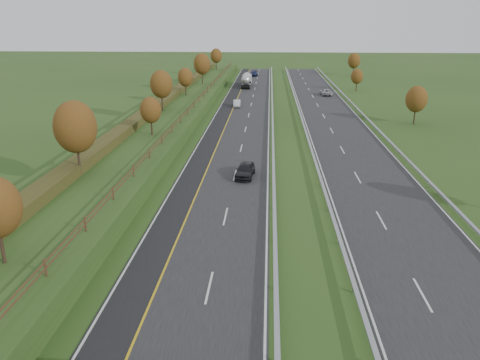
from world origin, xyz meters
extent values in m
plane|color=#294819|center=(8.00, 55.00, 0.00)|extent=(400.00, 400.00, 0.00)
cube|color=black|center=(0.00, 60.00, 0.02)|extent=(10.50, 200.00, 0.04)
cube|color=black|center=(16.50, 60.00, 0.02)|extent=(10.50, 200.00, 0.04)
cube|color=black|center=(-3.75, 60.00, 0.02)|extent=(3.00, 200.00, 0.04)
cube|color=silver|center=(-5.05, 60.00, 0.05)|extent=(0.15, 200.00, 0.01)
cube|color=gold|center=(-2.25, 60.00, 0.05)|extent=(0.15, 200.00, 0.01)
cube|color=silver|center=(5.05, 60.00, 0.05)|extent=(0.15, 200.00, 0.01)
cube|color=silver|center=(11.45, 60.00, 0.05)|extent=(0.15, 200.00, 0.01)
cube|color=silver|center=(21.55, 60.00, 0.05)|extent=(0.15, 200.00, 0.01)
cube|color=silver|center=(1.25, 11.00, 0.05)|extent=(0.15, 4.00, 0.01)
cube|color=silver|center=(15.25, 11.00, 0.05)|extent=(0.15, 4.00, 0.01)
cube|color=silver|center=(1.25, 23.00, 0.05)|extent=(0.15, 4.00, 0.01)
cube|color=silver|center=(15.25, 23.00, 0.05)|extent=(0.15, 4.00, 0.01)
cube|color=silver|center=(1.25, 35.00, 0.05)|extent=(0.15, 4.00, 0.01)
cube|color=silver|center=(15.25, 35.00, 0.05)|extent=(0.15, 4.00, 0.01)
cube|color=silver|center=(1.25, 47.00, 0.05)|extent=(0.15, 4.00, 0.01)
cube|color=silver|center=(15.25, 47.00, 0.05)|extent=(0.15, 4.00, 0.01)
cube|color=silver|center=(1.25, 59.00, 0.05)|extent=(0.15, 4.00, 0.01)
cube|color=silver|center=(15.25, 59.00, 0.05)|extent=(0.15, 4.00, 0.01)
cube|color=silver|center=(1.25, 71.00, 0.05)|extent=(0.15, 4.00, 0.01)
cube|color=silver|center=(15.25, 71.00, 0.05)|extent=(0.15, 4.00, 0.01)
cube|color=silver|center=(1.25, 83.00, 0.05)|extent=(0.15, 4.00, 0.01)
cube|color=silver|center=(15.25, 83.00, 0.05)|extent=(0.15, 4.00, 0.01)
cube|color=silver|center=(1.25, 95.00, 0.05)|extent=(0.15, 4.00, 0.01)
cube|color=silver|center=(15.25, 95.00, 0.05)|extent=(0.15, 4.00, 0.01)
cube|color=silver|center=(1.25, 107.00, 0.05)|extent=(0.15, 4.00, 0.01)
cube|color=silver|center=(15.25, 107.00, 0.05)|extent=(0.15, 4.00, 0.01)
cube|color=silver|center=(1.25, 119.00, 0.05)|extent=(0.15, 4.00, 0.01)
cube|color=silver|center=(15.25, 119.00, 0.05)|extent=(0.15, 4.00, 0.01)
cube|color=silver|center=(1.25, 131.00, 0.05)|extent=(0.15, 4.00, 0.01)
cube|color=silver|center=(15.25, 131.00, 0.05)|extent=(0.15, 4.00, 0.01)
cube|color=silver|center=(1.25, 143.00, 0.05)|extent=(0.15, 4.00, 0.01)
cube|color=silver|center=(15.25, 143.00, 0.05)|extent=(0.15, 4.00, 0.01)
cube|color=silver|center=(1.25, 155.00, 0.05)|extent=(0.15, 4.00, 0.01)
cube|color=silver|center=(15.25, 155.00, 0.05)|extent=(0.15, 4.00, 0.01)
cube|color=#294819|center=(-13.00, 60.00, 1.00)|extent=(12.00, 200.00, 2.00)
cube|color=#353A17|center=(-15.00, 60.00, 2.55)|extent=(2.20, 180.00, 1.10)
cube|color=#422B19|center=(-8.50, 60.00, 2.55)|extent=(0.08, 184.00, 0.10)
cube|color=#422B19|center=(-8.50, 60.00, 2.95)|extent=(0.08, 184.00, 0.10)
cube|color=#422B19|center=(-8.50, 8.50, 2.60)|extent=(0.12, 0.12, 1.20)
cube|color=#422B19|center=(-8.50, 15.00, 2.60)|extent=(0.12, 0.12, 1.20)
cube|color=#422B19|center=(-8.50, 21.50, 2.60)|extent=(0.12, 0.12, 1.20)
cube|color=#422B19|center=(-8.50, 28.00, 2.60)|extent=(0.12, 0.12, 1.20)
cube|color=#422B19|center=(-8.50, 34.50, 2.60)|extent=(0.12, 0.12, 1.20)
cube|color=#422B19|center=(-8.50, 41.00, 2.60)|extent=(0.12, 0.12, 1.20)
cube|color=#422B19|center=(-8.50, 47.50, 2.60)|extent=(0.12, 0.12, 1.20)
cube|color=#422B19|center=(-8.50, 54.00, 2.60)|extent=(0.12, 0.12, 1.20)
cube|color=#422B19|center=(-8.50, 60.50, 2.60)|extent=(0.12, 0.12, 1.20)
cube|color=#422B19|center=(-8.50, 67.00, 2.60)|extent=(0.12, 0.12, 1.20)
cube|color=#422B19|center=(-8.50, 73.50, 2.60)|extent=(0.12, 0.12, 1.20)
cube|color=#422B19|center=(-8.50, 80.00, 2.60)|extent=(0.12, 0.12, 1.20)
cube|color=#422B19|center=(-8.50, 86.50, 2.60)|extent=(0.12, 0.12, 1.20)
cube|color=#422B19|center=(-8.50, 93.00, 2.60)|extent=(0.12, 0.12, 1.20)
cube|color=#422B19|center=(-8.50, 99.50, 2.60)|extent=(0.12, 0.12, 1.20)
cube|color=#422B19|center=(-8.50, 106.00, 2.60)|extent=(0.12, 0.12, 1.20)
cube|color=#422B19|center=(-8.50, 112.50, 2.60)|extent=(0.12, 0.12, 1.20)
cube|color=#422B19|center=(-8.50, 119.00, 2.60)|extent=(0.12, 0.12, 1.20)
cube|color=#422B19|center=(-8.50, 125.50, 2.60)|extent=(0.12, 0.12, 1.20)
cube|color=#422B19|center=(-8.50, 132.00, 2.60)|extent=(0.12, 0.12, 1.20)
cube|color=#422B19|center=(-8.50, 138.50, 2.60)|extent=(0.12, 0.12, 1.20)
cube|color=#422B19|center=(-8.50, 145.00, 2.60)|extent=(0.12, 0.12, 1.20)
cube|color=#422B19|center=(-8.50, 151.50, 2.60)|extent=(0.12, 0.12, 1.20)
cube|color=#999CA2|center=(5.70, 60.00, 0.62)|extent=(0.32, 200.00, 0.18)
cube|color=#999CA2|center=(5.70, 4.00, 0.28)|extent=(0.10, 0.14, 0.56)
cube|color=#999CA2|center=(5.70, 11.00, 0.28)|extent=(0.10, 0.14, 0.56)
cube|color=#999CA2|center=(5.70, 18.00, 0.28)|extent=(0.10, 0.14, 0.56)
cube|color=#999CA2|center=(5.70, 25.00, 0.28)|extent=(0.10, 0.14, 0.56)
cube|color=#999CA2|center=(5.70, 32.00, 0.28)|extent=(0.10, 0.14, 0.56)
cube|color=#999CA2|center=(5.70, 39.00, 0.28)|extent=(0.10, 0.14, 0.56)
cube|color=#999CA2|center=(5.70, 46.00, 0.28)|extent=(0.10, 0.14, 0.56)
cube|color=#999CA2|center=(5.70, 53.00, 0.28)|extent=(0.10, 0.14, 0.56)
cube|color=#999CA2|center=(5.70, 60.00, 0.28)|extent=(0.10, 0.14, 0.56)
cube|color=#999CA2|center=(5.70, 67.00, 0.28)|extent=(0.10, 0.14, 0.56)
cube|color=#999CA2|center=(5.70, 74.00, 0.28)|extent=(0.10, 0.14, 0.56)
cube|color=#999CA2|center=(5.70, 81.00, 0.28)|extent=(0.10, 0.14, 0.56)
cube|color=#999CA2|center=(5.70, 88.00, 0.28)|extent=(0.10, 0.14, 0.56)
cube|color=#999CA2|center=(5.70, 95.00, 0.28)|extent=(0.10, 0.14, 0.56)
cube|color=#999CA2|center=(5.70, 102.00, 0.28)|extent=(0.10, 0.14, 0.56)
cube|color=#999CA2|center=(5.70, 109.00, 0.28)|extent=(0.10, 0.14, 0.56)
cube|color=#999CA2|center=(5.70, 116.00, 0.28)|extent=(0.10, 0.14, 0.56)
cube|color=#999CA2|center=(5.70, 123.00, 0.28)|extent=(0.10, 0.14, 0.56)
cube|color=#999CA2|center=(5.70, 130.00, 0.28)|extent=(0.10, 0.14, 0.56)
cube|color=#999CA2|center=(5.70, 137.00, 0.28)|extent=(0.10, 0.14, 0.56)
cube|color=#999CA2|center=(5.70, 144.00, 0.28)|extent=(0.10, 0.14, 0.56)
cube|color=#999CA2|center=(5.70, 151.00, 0.28)|extent=(0.10, 0.14, 0.56)
cube|color=#999CA2|center=(5.70, 158.00, 0.28)|extent=(0.10, 0.14, 0.56)
cube|color=#999CA2|center=(10.80, 60.00, 0.62)|extent=(0.32, 200.00, 0.18)
cube|color=#999CA2|center=(10.80, 11.00, 0.28)|extent=(0.10, 0.14, 0.56)
cube|color=#999CA2|center=(10.80, 18.00, 0.28)|extent=(0.10, 0.14, 0.56)
cube|color=#999CA2|center=(10.80, 25.00, 0.28)|extent=(0.10, 0.14, 0.56)
cube|color=#999CA2|center=(10.80, 32.00, 0.28)|extent=(0.10, 0.14, 0.56)
cube|color=#999CA2|center=(10.80, 39.00, 0.28)|extent=(0.10, 0.14, 0.56)
cube|color=#999CA2|center=(10.80, 46.00, 0.28)|extent=(0.10, 0.14, 0.56)
cube|color=#999CA2|center=(10.80, 53.00, 0.28)|extent=(0.10, 0.14, 0.56)
cube|color=#999CA2|center=(10.80, 60.00, 0.28)|extent=(0.10, 0.14, 0.56)
cube|color=#999CA2|center=(10.80, 67.00, 0.28)|extent=(0.10, 0.14, 0.56)
cube|color=#999CA2|center=(10.80, 74.00, 0.28)|extent=(0.10, 0.14, 0.56)
cube|color=#999CA2|center=(10.80, 81.00, 0.28)|extent=(0.10, 0.14, 0.56)
cube|color=#999CA2|center=(10.80, 88.00, 0.28)|extent=(0.10, 0.14, 0.56)
cube|color=#999CA2|center=(10.80, 95.00, 0.28)|extent=(0.10, 0.14, 0.56)
cube|color=#999CA2|center=(10.80, 102.00, 0.28)|extent=(0.10, 0.14, 0.56)
cube|color=#999CA2|center=(10.80, 109.00, 0.28)|extent=(0.10, 0.14, 0.56)
cube|color=#999CA2|center=(10.80, 116.00, 0.28)|extent=(0.10, 0.14, 0.56)
cube|color=#999CA2|center=(10.80, 123.00, 0.28)|extent=(0.10, 0.14, 0.56)
cube|color=#999CA2|center=(10.80, 130.00, 0.28)|extent=(0.10, 0.14, 0.56)
cube|color=#999CA2|center=(10.80, 137.00, 0.28)|extent=(0.10, 0.14, 0.56)
cube|color=#999CA2|center=(10.80, 144.00, 0.28)|extent=(0.10, 0.14, 0.56)
cube|color=#999CA2|center=(10.80, 151.00, 0.28)|extent=(0.10, 0.14, 0.56)
cube|color=#999CA2|center=(10.80, 158.00, 0.28)|extent=(0.10, 0.14, 0.56)
cube|color=#999CA2|center=(22.30, 60.00, 0.62)|extent=(0.32, 200.00, 0.18)
cube|color=#999CA2|center=(22.30, 32.00, 0.28)|extent=(0.10, 0.14, 0.56)
cube|color=#999CA2|center=(22.30, 46.00, 0.28)|extent=(0.10, 0.14, 0.56)
cube|color=#999CA2|center=(22.30, 60.00, 0.28)|extent=(0.10, 0.14, 0.56)
cube|color=#999CA2|center=(22.30, 74.00, 0.28)|extent=(0.10, 0.14, 0.56)
cube|color=#999CA2|center=(22.30, 88.00, 0.28)|extent=(0.10, 0.14, 0.56)
cube|color=#999CA2|center=(22.30, 102.00, 0.28)|extent=(0.10, 0.14, 0.56)
cube|color=#999CA2|center=(22.30, 116.00, 0.28)|extent=(0.10, 0.14, 0.56)
cube|color=#999CA2|center=(22.30, 130.00, 0.28)|extent=(0.10, 0.14, 0.56)
cube|color=#999CA2|center=(22.30, 144.00, 0.28)|extent=(0.10, 0.14, 0.56)
cube|color=#999CA2|center=(22.30, 158.00, 0.28)|extent=(0.10, 0.14, 0.56)
cylinder|color=#2D2116|center=(-12.00, 10.00, 3.21)|extent=(0.24, 0.24, 2.43)
cylinder|color=#2D2116|center=(-14.00, 28.00, 3.58)|extent=(0.24, 0.24, 3.15)
ellipsoid|color=#4F2E11|center=(-14.00, 28.00, 7.04)|extent=(4.20, 4.20, 5.25)
cylinder|color=#2D2116|center=(-11.00, 46.00, 3.08)|extent=(0.24, 0.24, 2.16)
ellipsoid|color=#4F2E11|center=(-11.00, 46.00, 5.46)|extent=(2.88, 2.88, 3.60)
cylinder|color=#2D2116|center=(-13.50, 64.00, 3.44)|extent=(0.24, 0.24, 2.88)
ellipsoid|color=#4F2E11|center=(-13.50, 64.00, 6.61)|extent=(3.84, 3.84, 4.80)
cylinder|color=#2D2116|center=(-12.50, 82.00, 3.17)|extent=(0.24, 0.24, 2.34)
ellipsoid|color=#4F2E11|center=(-12.50, 82.00, 5.74)|extent=(3.12, 3.12, 3.90)
cylinder|color=#2D2116|center=(-11.50, 100.00, 3.53)|extent=(0.24, 0.24, 3.06)
ellipsoid|color=#4F2E11|center=(-11.50, 100.00, 6.90)|extent=(4.08, 4.08, 5.10)
cylinder|color=#2D2116|center=(-14.00, 118.00, 3.12)|extent=(0.24, 0.24, 2.25)
ellipsoid|color=#4F2E11|center=(-14.00, 118.00, 5.60)|extent=(3.00, 3.00, 3.75)
cylinder|color=#2D2116|center=(-12.00, 136.00, 3.35)|extent=(0.24, 0.24, 2.70)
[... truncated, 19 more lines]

